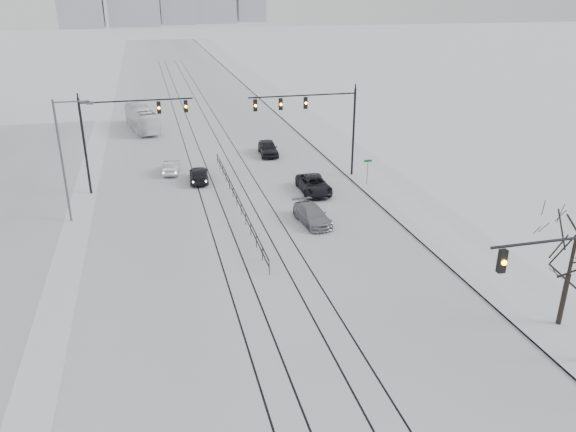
# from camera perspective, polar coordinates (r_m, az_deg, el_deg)

# --- Properties ---
(road) EXTENTS (22.00, 260.00, 0.02)m
(road) POSITION_cam_1_polar(r_m,az_deg,el_deg) (73.47, -9.03, 9.23)
(road) COLOR silver
(road) RESTS_ON ground
(sidewalk_east) EXTENTS (5.00, 260.00, 0.16)m
(sidewalk_east) POSITION_cam_1_polar(r_m,az_deg,el_deg) (75.80, 1.31, 9.95)
(sidewalk_east) COLOR white
(sidewalk_east) RESTS_ON ground
(curb) EXTENTS (0.10, 260.00, 0.12)m
(curb) POSITION_cam_1_polar(r_m,az_deg,el_deg) (75.21, -0.51, 9.84)
(curb) COLOR gray
(curb) RESTS_ON ground
(tram_rails) EXTENTS (5.30, 180.00, 0.01)m
(tram_rails) POSITION_cam_1_polar(r_m,az_deg,el_deg) (54.23, -6.91, 4.75)
(tram_rails) COLOR black
(tram_rails) RESTS_ON ground
(traffic_mast_near) EXTENTS (6.10, 0.37, 7.00)m
(traffic_mast_near) POSITION_cam_1_polar(r_m,az_deg,el_deg) (26.94, 27.22, -5.86)
(traffic_mast_near) COLOR black
(traffic_mast_near) RESTS_ON ground
(traffic_mast_ne) EXTENTS (9.60, 0.37, 8.00)m
(traffic_mast_ne) POSITION_cam_1_polar(r_m,az_deg,el_deg) (49.67, 3.08, 10.11)
(traffic_mast_ne) COLOR black
(traffic_mast_ne) RESTS_ON ground
(traffic_mast_nw) EXTENTS (9.10, 0.37, 8.00)m
(traffic_mast_nw) POSITION_cam_1_polar(r_m,az_deg,el_deg) (48.62, -16.67, 8.73)
(traffic_mast_nw) COLOR black
(traffic_mast_nw) RESTS_ON ground
(street_light_west) EXTENTS (2.73, 0.25, 9.00)m
(street_light_west) POSITION_cam_1_polar(r_m,az_deg,el_deg) (43.24, -21.69, 5.99)
(street_light_west) COLOR #595B60
(street_light_west) RESTS_ON ground
(bare_tree) EXTENTS (4.40, 4.40, 6.10)m
(bare_tree) POSITION_cam_1_polar(r_m,az_deg,el_deg) (30.48, 27.09, -2.81)
(bare_tree) COLOR black
(bare_tree) RESTS_ON ground
(median_fence) EXTENTS (0.06, 24.00, 1.00)m
(median_fence) POSITION_cam_1_polar(r_m,az_deg,el_deg) (44.68, -5.22, 1.66)
(median_fence) COLOR black
(median_fence) RESTS_ON ground
(street_sign) EXTENTS (0.70, 0.06, 2.40)m
(street_sign) POSITION_cam_1_polar(r_m,az_deg,el_deg) (49.19, 8.09, 4.80)
(street_sign) COLOR #595B60
(street_sign) RESTS_ON ground
(sedan_sb_inner) EXTENTS (1.95, 4.21, 1.40)m
(sedan_sb_inner) POSITION_cam_1_polar(r_m,az_deg,el_deg) (50.74, -9.05, 4.21)
(sedan_sb_inner) COLOR black
(sedan_sb_inner) RESTS_ON ground
(sedan_sb_outer) EXTENTS (1.83, 3.87, 1.23)m
(sedan_sb_outer) POSITION_cam_1_polar(r_m,az_deg,el_deg) (53.65, -11.74, 4.91)
(sedan_sb_outer) COLOR #A9AEB1
(sedan_sb_outer) RESTS_ON ground
(sedan_nb_front) EXTENTS (2.41, 5.01, 1.38)m
(sedan_nb_front) POSITION_cam_1_polar(r_m,az_deg,el_deg) (47.47, 2.64, 3.19)
(sedan_nb_front) COLOR black
(sedan_nb_front) RESTS_ON ground
(sedan_nb_right) EXTENTS (2.31, 4.63, 1.29)m
(sedan_nb_right) POSITION_cam_1_polar(r_m,az_deg,el_deg) (41.18, 2.47, 0.10)
(sedan_nb_right) COLOR gray
(sedan_nb_right) RESTS_ON ground
(sedan_nb_far) EXTENTS (2.12, 4.58, 1.52)m
(sedan_nb_far) POSITION_cam_1_polar(r_m,az_deg,el_deg) (58.41, -2.04, 6.92)
(sedan_nb_far) COLOR black
(sedan_nb_far) RESTS_ON ground
(box_truck) EXTENTS (4.16, 10.10, 2.74)m
(box_truck) POSITION_cam_1_polar(r_m,az_deg,el_deg) (71.30, -14.62, 9.53)
(box_truck) COLOR white
(box_truck) RESTS_ON ground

